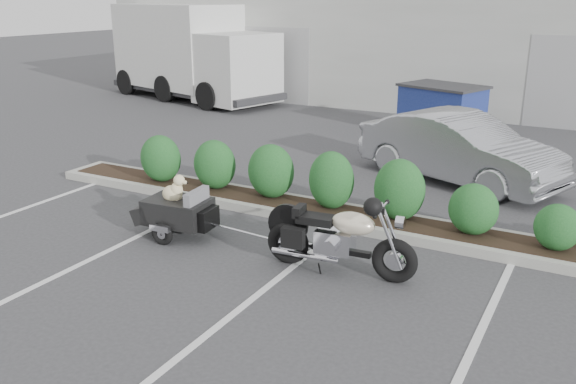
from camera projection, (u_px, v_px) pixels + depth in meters
The scene contains 8 objects.
ground at pixel (216, 254), 9.01m from camera, with size 90.00×90.00×0.00m, color #38383A.
planter_kerb at pixel (339, 216), 10.37m from camera, with size 12.00×1.00×0.15m, color #9E9E93.
building at pixel (478, 41), 22.60m from camera, with size 26.00×10.00×4.00m, color #9EA099.
motorcycle at pixel (339, 239), 8.27m from camera, with size 2.17×0.76×1.24m.
pet_trailer at pixel (177, 210), 9.57m from camera, with size 1.74×0.98×1.03m.
sedan at pixel (459, 148), 12.33m from camera, with size 1.48×4.24×1.40m, color #B5B6BD.
dumpster at pixel (442, 110), 16.39m from camera, with size 2.44×2.03×1.38m.
delivery_truck at pixel (192, 54), 21.99m from camera, with size 7.63×4.14×3.33m.
Camera 1 is at (4.89, -6.77, 3.66)m, focal length 38.00 mm.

